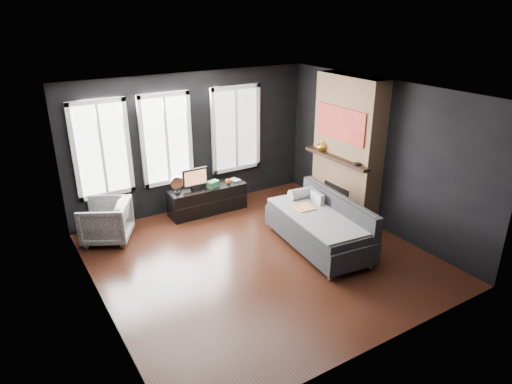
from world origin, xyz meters
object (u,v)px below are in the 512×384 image
monitor (195,177)px  mantel_vase (322,146)px  media_console (207,199)px  book (232,176)px  mug (228,181)px  sofa (318,223)px  armchair (106,219)px

monitor → mantel_vase: mantel_vase is taller
media_console → book: size_ratio=7.02×
monitor → media_console: bearing=-7.0°
media_console → mug: (0.46, -0.05, 0.32)m
sofa → mantel_vase: (1.02, 1.24, 0.88)m
armchair → book: armchair is taller
sofa → monitor: size_ratio=3.93×
sofa → mantel_vase: bearing=56.2°
monitor → mug: 0.71m
sofa → book: size_ratio=9.44×
mantel_vase → monitor: bearing=154.1°
media_console → book: bearing=2.8°
mantel_vase → mug: bearing=146.6°
media_console → mantel_vase: (1.98, -1.05, 1.06)m
sofa → mug: 2.30m
armchair → mantel_vase: (4.00, -0.90, 0.93)m
book → sofa: bearing=-80.5°
sofa → armchair: bearing=150.0°
sofa → book: 2.35m
armchair → mantel_vase: bearing=105.8°
armchair → media_console: size_ratio=0.52×
mug → mantel_vase: bearing=-33.4°
armchair → media_console: 2.03m
armchair → sofa: bearing=82.8°
armchair → media_console: armchair is taller
armchair → media_console: (2.02, 0.15, -0.14)m
media_console → mug: size_ratio=14.13×
book → mantel_vase: (1.40, -1.07, 0.69)m
mantel_vase → sofa: bearing=-129.5°
armchair → mantel_vase: size_ratio=3.84×
media_console → mug: mug is taller
monitor → mantel_vase: bearing=-27.2°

